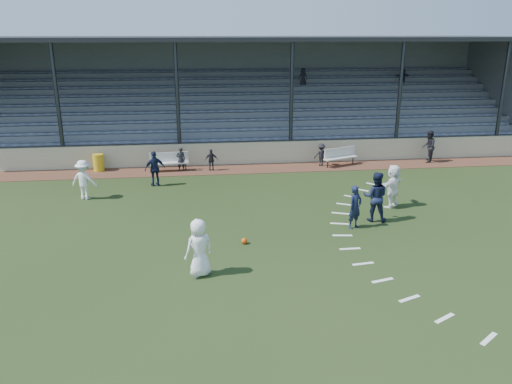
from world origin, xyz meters
TOP-DOWN VIEW (x-y plane):
  - ground at (0.00, 0.00)m, footprint 90.00×90.00m
  - cinder_track at (0.00, 10.50)m, footprint 34.00×2.00m
  - retaining_wall at (0.00, 11.55)m, footprint 34.00×0.18m
  - bench_left at (-3.55, 10.57)m, footprint 2.02×0.58m
  - bench_right at (5.52, 10.59)m, footprint 2.00×1.19m
  - trash_bin at (-7.16, 10.99)m, footprint 0.55×0.55m
  - football at (-0.60, 0.85)m, footprint 0.21×0.21m
  - player_white_lead at (-2.13, -1.27)m, footprint 1.02×0.88m
  - player_navy_lead at (3.55, 1.83)m, footprint 0.70×0.63m
  - player_navy_mid at (4.53, 2.44)m, footprint 1.11×0.98m
  - player_white_wing at (-6.93, 6.43)m, footprint 1.24×0.91m
  - player_navy_wing at (-4.06, 8.04)m, footprint 1.04×0.72m
  - player_white_back at (5.78, 3.90)m, footprint 1.62×1.45m
  - official at (10.51, 10.70)m, footprint 0.99×1.06m
  - sub_left_near at (-2.93, 10.43)m, footprint 0.49×0.36m
  - sub_left_far at (-1.37, 10.37)m, footprint 0.67×0.31m
  - sub_right at (4.49, 10.65)m, footprint 0.81×0.52m
  - grandstand at (0.00, 16.26)m, footprint 34.60×9.00m
  - penalty_arc at (4.12, 0.00)m, footprint 3.89×14.63m

SIDE VIEW (x-z plane):
  - ground at x=0.00m, z-range 0.00..0.00m
  - penalty_arc at x=4.12m, z-range 0.00..0.01m
  - cinder_track at x=0.00m, z-range 0.00..0.02m
  - football at x=-0.60m, z-range 0.00..0.21m
  - trash_bin at x=-7.16m, z-range 0.02..0.89m
  - sub_left_far at x=-1.37m, z-range 0.02..1.13m
  - bench_left at x=-3.55m, z-range 0.11..1.06m
  - bench_right at x=5.52m, z-range 0.11..1.06m
  - retaining_wall at x=0.00m, z-range 0.00..1.20m
  - sub_right at x=4.49m, z-range 0.02..1.22m
  - sub_left_near at x=-2.93m, z-range 0.02..1.26m
  - player_navy_lead at x=3.55m, z-range 0.00..1.61m
  - player_navy_wing at x=-4.06m, z-range 0.00..1.65m
  - player_white_wing at x=-6.93m, z-range 0.00..1.71m
  - player_white_lead at x=-2.13m, z-range 0.00..1.75m
  - player_white_back at x=5.78m, z-range 0.00..1.78m
  - official at x=10.51m, z-range 0.02..1.77m
  - player_navy_mid at x=4.53m, z-range 0.00..1.91m
  - grandstand at x=0.00m, z-range -1.10..5.51m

